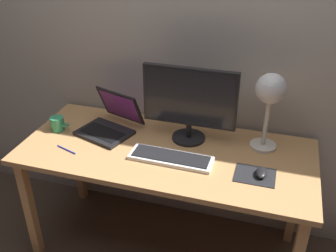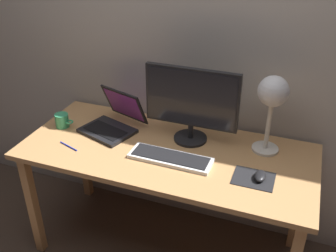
{
  "view_description": "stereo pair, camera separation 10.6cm",
  "coord_description": "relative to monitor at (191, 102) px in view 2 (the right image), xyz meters",
  "views": [
    {
      "loc": [
        0.53,
        -1.7,
        1.9
      ],
      "look_at": [
        0.03,
        -0.05,
        0.92
      ],
      "focal_mm": 41.42,
      "sensor_mm": 36.0,
      "label": 1
    },
    {
      "loc": [
        0.63,
        -1.66,
        1.9
      ],
      "look_at": [
        0.03,
        -0.05,
        0.92
      ],
      "focal_mm": 41.42,
      "sensor_mm": 36.0,
      "label": 2
    }
  ],
  "objects": [
    {
      "name": "laptop",
      "position": [
        -0.46,
        -0.02,
        -0.18
      ],
      "size": [
        0.37,
        0.38,
        0.23
      ],
      "color": "black",
      "rests_on": "desk"
    },
    {
      "name": "pen",
      "position": [
        -0.61,
        -0.31,
        -0.24
      ],
      "size": [
        0.14,
        0.05,
        0.01
      ],
      "primitive_type": "cylinder",
      "rotation": [
        0.0,
        1.57,
        -0.33
      ],
      "color": "#2633A5",
      "rests_on": "desk"
    },
    {
      "name": "mouse",
      "position": [
        0.43,
        -0.24,
        -0.22
      ],
      "size": [
        0.06,
        0.1,
        0.03
      ],
      "primitive_type": "ellipsoid",
      "color": "black",
      "rests_on": "mousepad"
    },
    {
      "name": "ground_plane",
      "position": [
        -0.09,
        -0.15,
        -0.98
      ],
      "size": [
        4.8,
        4.8,
        0.0
      ],
      "primitive_type": "plane",
      "color": "#47382D",
      "rests_on": "ground"
    },
    {
      "name": "coffee_mug",
      "position": [
        -0.76,
        -0.13,
        -0.2
      ],
      "size": [
        0.12,
        0.08,
        0.08
      ],
      "color": "#339966",
      "rests_on": "desk"
    },
    {
      "name": "desk",
      "position": [
        -0.09,
        -0.15,
        -0.32
      ],
      "size": [
        1.6,
        0.7,
        0.74
      ],
      "color": "tan",
      "rests_on": "ground"
    },
    {
      "name": "desk_lamp",
      "position": [
        0.42,
        0.04,
        0.08
      ],
      "size": [
        0.16,
        0.16,
        0.43
      ],
      "color": "beige",
      "rests_on": "desk"
    },
    {
      "name": "monitor",
      "position": [
        0.0,
        0.0,
        0.0
      ],
      "size": [
        0.52,
        0.19,
        0.43
      ],
      "color": "black",
      "rests_on": "desk"
    },
    {
      "name": "mousepad",
      "position": [
        0.4,
        -0.24,
        -0.24
      ],
      "size": [
        0.2,
        0.16,
        0.0
      ],
      "primitive_type": "cube",
      "color": "black",
      "rests_on": "desk"
    },
    {
      "name": "keyboard_main",
      "position": [
        -0.04,
        -0.23,
        -0.23
      ],
      "size": [
        0.44,
        0.15,
        0.03
      ],
      "color": "silver",
      "rests_on": "desk"
    },
    {
      "name": "back_wall",
      "position": [
        -0.09,
        0.25,
        0.32
      ],
      "size": [
        4.8,
        0.06,
        2.6
      ],
      "primitive_type": "cube",
      "color": "#A8A099",
      "rests_on": "ground"
    }
  ]
}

